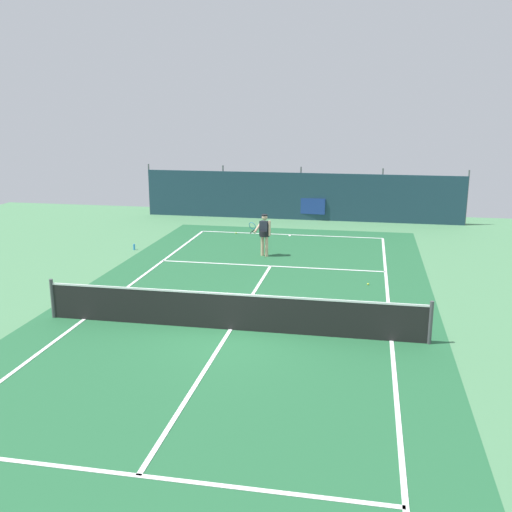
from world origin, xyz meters
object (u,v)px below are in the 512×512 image
object	(u,v)px
tennis_net	(230,311)
tennis_ball_midcourt	(234,309)
water_bottle	(134,247)
parked_car	(314,198)
tennis_ball_by_sideline	(236,233)
tennis_ball_near_player	(368,284)
tennis_player	(264,232)

from	to	relation	value
tennis_net	tennis_ball_midcourt	world-z (taller)	tennis_net
tennis_net	water_bottle	bearing A→B (deg)	126.65
parked_car	water_bottle	bearing A→B (deg)	-118.63
water_bottle	parked_car	bearing A→B (deg)	56.96
tennis_ball_by_sideline	water_bottle	xyz separation A→B (m)	(-3.38, -3.83, 0.09)
tennis_net	tennis_ball_near_player	world-z (taller)	tennis_net
tennis_net	water_bottle	xyz separation A→B (m)	(-5.86, 7.88, -0.39)
tennis_net	tennis_player	xyz separation A→B (m)	(-0.49, 7.86, 0.45)
tennis_player	tennis_ball_near_player	xyz separation A→B (m)	(4.00, -3.15, -0.93)
tennis_ball_midcourt	parked_car	bearing A→B (deg)	87.24
tennis_ball_near_player	tennis_ball_by_sideline	bearing A→B (deg)	130.55
tennis_ball_by_sideline	tennis_ball_midcourt	bearing A→B (deg)	-77.61
parked_car	tennis_ball_near_player	bearing A→B (deg)	-72.71
tennis_ball_midcourt	parked_car	world-z (taller)	parked_car
parked_car	tennis_ball_midcourt	bearing A→B (deg)	-88.34
tennis_player	water_bottle	xyz separation A→B (m)	(-5.37, 0.02, -0.84)
tennis_net	tennis_player	size ratio (longest dim) A/B	6.17
tennis_player	tennis_ball_near_player	world-z (taller)	tennis_player
tennis_ball_near_player	tennis_net	bearing A→B (deg)	-126.71
tennis_ball_near_player	tennis_ball_midcourt	xyz separation A→B (m)	(-3.75, -3.19, 0.00)
tennis_ball_by_sideline	water_bottle	size ratio (longest dim) A/B	0.28
tennis_ball_near_player	parked_car	size ratio (longest dim) A/B	0.02
tennis_ball_near_player	tennis_ball_by_sideline	distance (m)	9.21
tennis_player	water_bottle	world-z (taller)	tennis_player
tennis_ball_midcourt	water_bottle	distance (m)	8.49
tennis_player	parked_car	size ratio (longest dim) A/B	0.38
tennis_ball_midcourt	parked_car	distance (m)	16.24
tennis_ball_near_player	water_bottle	world-z (taller)	water_bottle
tennis_net	tennis_ball_near_player	xyz separation A→B (m)	(3.51, 4.71, -0.48)
tennis_player	tennis_ball_by_sideline	distance (m)	4.43
tennis_ball_midcourt	tennis_ball_by_sideline	distance (m)	10.44
tennis_ball_near_player	water_bottle	bearing A→B (deg)	161.32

